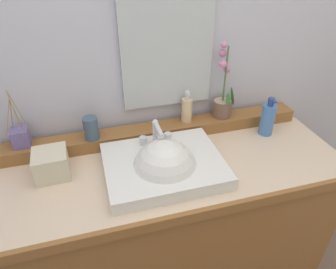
{
  "coord_description": "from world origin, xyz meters",
  "views": [
    {
      "loc": [
        -0.29,
        -0.97,
        1.7
      ],
      "look_at": [
        -0.02,
        -0.01,
        1.04
      ],
      "focal_mm": 33.02,
      "sensor_mm": 36.0,
      "label": 1
    }
  ],
  "objects_px": {
    "potted_plant": "(223,100)",
    "tissue_box": "(51,164)",
    "sink_basin": "(164,169)",
    "soap_dispenser": "(187,109)",
    "tumbler_cup": "(91,128)",
    "lotion_bottle": "(268,119)",
    "reed_diffuser": "(21,137)"
  },
  "relations": [
    {
      "from": "tumbler_cup",
      "to": "lotion_bottle",
      "type": "bearing_deg",
      "value": -6.69
    },
    {
      "from": "sink_basin",
      "to": "tissue_box",
      "type": "relative_size",
      "value": 3.62
    },
    {
      "from": "soap_dispenser",
      "to": "reed_diffuser",
      "type": "bearing_deg",
      "value": -179.68
    },
    {
      "from": "tumbler_cup",
      "to": "tissue_box",
      "type": "xyz_separation_m",
      "value": [
        -0.17,
        -0.13,
        -0.06
      ]
    },
    {
      "from": "tissue_box",
      "to": "lotion_bottle",
      "type": "bearing_deg",
      "value": 2.13
    },
    {
      "from": "tumbler_cup",
      "to": "reed_diffuser",
      "type": "xyz_separation_m",
      "value": [
        -0.29,
        0.03,
        -0.01
      ]
    },
    {
      "from": "tissue_box",
      "to": "potted_plant",
      "type": "bearing_deg",
      "value": 11.51
    },
    {
      "from": "soap_dispenser",
      "to": "tumbler_cup",
      "type": "height_order",
      "value": "soap_dispenser"
    },
    {
      "from": "lotion_bottle",
      "to": "reed_diffuser",
      "type": "bearing_deg",
      "value": 173.61
    },
    {
      "from": "potted_plant",
      "to": "tissue_box",
      "type": "distance_m",
      "value": 0.82
    },
    {
      "from": "sink_basin",
      "to": "soap_dispenser",
      "type": "relative_size",
      "value": 3.09
    },
    {
      "from": "sink_basin",
      "to": "potted_plant",
      "type": "distance_m",
      "value": 0.47
    },
    {
      "from": "soap_dispenser",
      "to": "tumbler_cup",
      "type": "distance_m",
      "value": 0.45
    },
    {
      "from": "reed_diffuser",
      "to": "lotion_bottle",
      "type": "bearing_deg",
      "value": -6.39
    },
    {
      "from": "tumbler_cup",
      "to": "lotion_bottle",
      "type": "distance_m",
      "value": 0.81
    },
    {
      "from": "soap_dispenser",
      "to": "potted_plant",
      "type": "bearing_deg",
      "value": -0.22
    },
    {
      "from": "sink_basin",
      "to": "soap_dispenser",
      "type": "height_order",
      "value": "soap_dispenser"
    },
    {
      "from": "sink_basin",
      "to": "reed_diffuser",
      "type": "distance_m",
      "value": 0.61
    },
    {
      "from": "sink_basin",
      "to": "tissue_box",
      "type": "distance_m",
      "value": 0.45
    },
    {
      "from": "potted_plant",
      "to": "tissue_box",
      "type": "height_order",
      "value": "potted_plant"
    },
    {
      "from": "soap_dispenser",
      "to": "tumbler_cup",
      "type": "xyz_separation_m",
      "value": [
        -0.45,
        -0.03,
        -0.01
      ]
    },
    {
      "from": "reed_diffuser",
      "to": "tissue_box",
      "type": "distance_m",
      "value": 0.2
    },
    {
      "from": "tissue_box",
      "to": "soap_dispenser",
      "type": "bearing_deg",
      "value": 14.79
    },
    {
      "from": "lotion_bottle",
      "to": "tissue_box",
      "type": "relative_size",
      "value": 1.46
    },
    {
      "from": "tumbler_cup",
      "to": "tissue_box",
      "type": "height_order",
      "value": "tumbler_cup"
    },
    {
      "from": "lotion_bottle",
      "to": "tissue_box",
      "type": "distance_m",
      "value": 0.98
    },
    {
      "from": "tumbler_cup",
      "to": "reed_diffuser",
      "type": "distance_m",
      "value": 0.29
    },
    {
      "from": "reed_diffuser",
      "to": "lotion_bottle",
      "type": "height_order",
      "value": "reed_diffuser"
    },
    {
      "from": "potted_plant",
      "to": "soap_dispenser",
      "type": "height_order",
      "value": "potted_plant"
    },
    {
      "from": "reed_diffuser",
      "to": "lotion_bottle",
      "type": "distance_m",
      "value": 1.1
    },
    {
      "from": "sink_basin",
      "to": "potted_plant",
      "type": "bearing_deg",
      "value": 36.73
    },
    {
      "from": "potted_plant",
      "to": "tissue_box",
      "type": "relative_size",
      "value": 2.77
    }
  ]
}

